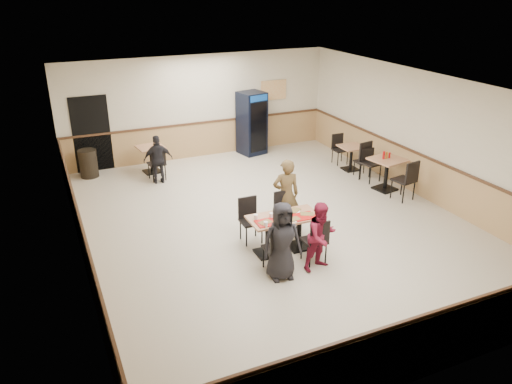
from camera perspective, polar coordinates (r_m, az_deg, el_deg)
name	(u,v)px	position (r m, az deg, el deg)	size (l,w,h in m)	color
ground	(273,223)	(11.01, 1.96, -3.55)	(10.00, 10.00, 0.00)	beige
room_shell	(291,153)	(13.63, 4.04, 4.42)	(10.00, 10.00, 10.00)	silver
main_table	(284,228)	(9.72, 3.19, -4.14)	(1.40, 0.73, 0.74)	black
main_chairs	(281,230)	(9.72, 2.92, -4.32)	(1.27, 1.65, 0.94)	black
diner_woman_left	(282,241)	(8.78, 2.97, -5.63)	(0.71, 0.46, 1.45)	black
diner_woman_right	(321,236)	(9.14, 7.47, -5.05)	(0.64, 0.50, 1.32)	maroon
diner_man_opposite	(286,195)	(10.46, 3.43, -0.33)	(0.57, 0.38, 1.57)	brown
lone_diner	(158,159)	(13.19, -11.12, 3.67)	(0.75, 0.31, 1.28)	black
tabletop_clutter	(284,218)	(9.52, 3.24, -2.94)	(1.22, 0.61, 0.12)	red
side_table_near	(387,169)	(12.96, 14.71, 2.53)	(0.89, 0.89, 0.82)	black
side_table_near_chair_south	(404,179)	(12.50, 16.54, 1.43)	(0.48, 0.48, 1.04)	black
side_table_near_chair_north	(371,162)	(13.45, 12.99, 3.35)	(0.48, 0.48, 1.04)	black
side_table_far	(351,154)	(14.16, 10.84, 4.27)	(0.67, 0.67, 0.69)	black
side_table_far_chair_south	(363,161)	(13.74, 12.12, 3.48)	(0.41, 0.41, 0.88)	black
side_table_far_chair_north	(340,149)	(14.60, 9.61, 4.85)	(0.41, 0.41, 0.88)	black
condiment_caddy	(386,155)	(12.85, 14.63, 4.11)	(0.23, 0.06, 0.20)	#B00C0D
back_table	(151,155)	(14.02, -11.89, 4.13)	(0.77, 0.77, 0.74)	black
back_table_chair_lone	(156,163)	(13.48, -11.31, 3.30)	(0.44, 0.44, 0.94)	black
pepsi_cooler	(252,123)	(15.18, -0.47, 7.87)	(0.84, 0.84, 1.88)	black
trash_bin	(88,163)	(14.17, -18.61, 3.11)	(0.48, 0.48, 0.76)	black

